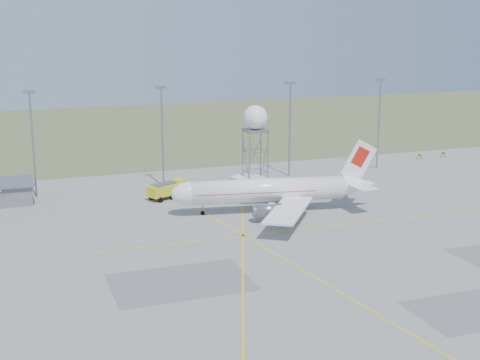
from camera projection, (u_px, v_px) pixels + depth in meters
name	position (u px, v px, depth m)	size (l,w,h in m)	color
ground	(375.00, 306.00, 79.71)	(400.00, 400.00, 0.00)	#9A9B96
grass_strip	(139.00, 129.00, 207.75)	(400.00, 120.00, 0.03)	#4C5C33
mast_a	(32.00, 135.00, 125.71)	(2.20, 0.50, 20.50)	gray
mast_b	(162.00, 128.00, 133.95)	(2.20, 0.50, 20.50)	gray
mast_c	(290.00, 121.00, 143.19)	(2.20, 0.50, 20.50)	gray
mast_d	(379.00, 116.00, 150.44)	(2.20, 0.50, 20.50)	gray
taxi_sign_near	(419.00, 155.00, 163.69)	(1.60, 0.17, 1.20)	black
taxi_sign_far	(443.00, 153.00, 166.00)	(1.60, 0.17, 1.20)	black
airliner_main	(271.00, 191.00, 117.82)	(36.95, 35.49, 12.60)	white
radar_tower	(255.00, 143.00, 130.76)	(4.74, 4.74, 17.17)	gray
fire_truck	(168.00, 190.00, 127.46)	(8.38, 5.97, 3.21)	yellow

